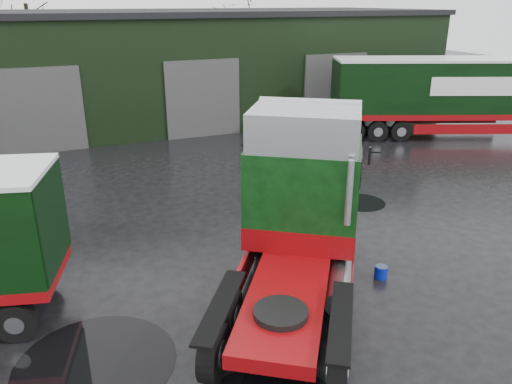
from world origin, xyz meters
TOP-DOWN VIEW (x-y plane):
  - ground at (0.00, 0.00)m, footprint 100.00×100.00m
  - warehouse at (2.00, 20.00)m, footprint 32.40×12.40m
  - hero_tractor at (-0.98, -2.35)m, footprint 6.61×7.70m
  - lorry_right at (13.96, 9.00)m, footprint 15.53×8.41m
  - wash_bucket at (1.86, -1.94)m, footprint 0.45×0.45m
  - tree_back_a at (-6.00, 30.00)m, footprint 4.40×4.40m
  - tree_back_b at (10.00, 30.00)m, footprint 4.40×4.40m
  - puddle_1 at (4.37, 2.67)m, footprint 1.74×1.74m
  - puddle_2 at (-5.45, -2.48)m, footprint 3.23×3.23m

SIDE VIEW (x-z plane):
  - ground at x=0.00m, z-range 0.00..0.00m
  - puddle_1 at x=4.37m, z-range 0.00..0.01m
  - puddle_2 at x=-5.45m, z-range 0.00..0.01m
  - wash_bucket at x=1.86m, z-range 0.00..0.32m
  - lorry_right at x=13.96m, z-range 0.00..4.12m
  - hero_tractor at x=-0.98m, z-range 0.00..4.49m
  - warehouse at x=2.00m, z-range 0.01..6.31m
  - tree_back_b at x=10.00m, z-range 0.00..7.50m
  - tree_back_a at x=-6.00m, z-range 0.00..9.50m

